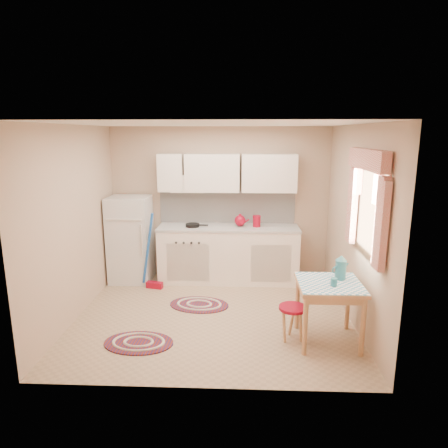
{
  "coord_description": "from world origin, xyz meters",
  "views": [
    {
      "loc": [
        0.35,
        -4.97,
        2.39
      ],
      "look_at": [
        0.13,
        0.25,
        1.2
      ],
      "focal_mm": 32.0,
      "sensor_mm": 36.0,
      "label": 1
    }
  ],
  "objects_px": {
    "stool": "(292,323)",
    "base_cabinets": "(228,255)",
    "fridge": "(131,239)",
    "table": "(328,312)"
  },
  "relations": [
    {
      "from": "base_cabinets",
      "to": "table",
      "type": "distance_m",
      "value": 2.3
    },
    {
      "from": "table",
      "to": "base_cabinets",
      "type": "bearing_deg",
      "value": 122.11
    },
    {
      "from": "stool",
      "to": "base_cabinets",
      "type": "bearing_deg",
      "value": 112.88
    },
    {
      "from": "fridge",
      "to": "base_cabinets",
      "type": "xyz_separation_m",
      "value": [
        1.6,
        0.05,
        -0.26
      ]
    },
    {
      "from": "table",
      "to": "stool",
      "type": "bearing_deg",
      "value": 178.2
    },
    {
      "from": "base_cabinets",
      "to": "table",
      "type": "bearing_deg",
      "value": -57.89
    },
    {
      "from": "fridge",
      "to": "stool",
      "type": "distance_m",
      "value": 3.1
    },
    {
      "from": "base_cabinets",
      "to": "table",
      "type": "xyz_separation_m",
      "value": [
        1.22,
        -1.94,
        -0.08
      ]
    },
    {
      "from": "table",
      "to": "stool",
      "type": "height_order",
      "value": "table"
    },
    {
      "from": "base_cabinets",
      "to": "table",
      "type": "relative_size",
      "value": 3.12
    }
  ]
}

